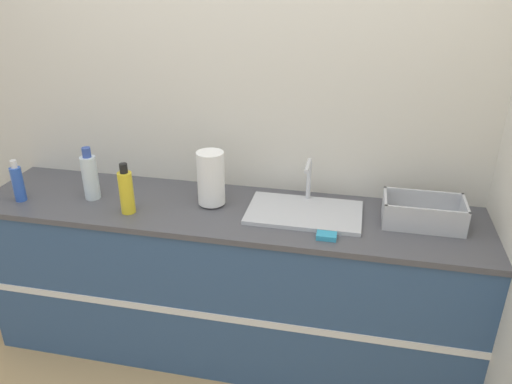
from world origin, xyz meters
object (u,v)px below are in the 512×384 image
object	(u,v)px
sink	(304,211)
bottle_clear	(90,176)
paper_towel_roll	(211,178)
bottle_yellow	(126,191)
bottle_blue	(18,183)
dish_rack	(423,215)

from	to	relation	value
sink	bottle_clear	bearing A→B (deg)	-177.24
paper_towel_roll	bottle_yellow	bearing A→B (deg)	-155.83
sink	bottle_blue	distance (m)	1.47
paper_towel_roll	dish_rack	bearing A→B (deg)	0.60
bottle_yellow	bottle_blue	bearing A→B (deg)	179.39
bottle_blue	dish_rack	bearing A→B (deg)	4.95
sink	paper_towel_roll	xyz separation A→B (m)	(-0.47, 0.01, 0.13)
sink	bottle_clear	size ratio (longest dim) A/B	1.99
paper_towel_roll	bottle_yellow	world-z (taller)	paper_towel_roll
dish_rack	bottle_clear	distance (m)	1.66
paper_towel_roll	dish_rack	size ratio (longest dim) A/B	0.76
dish_rack	bottle_blue	bearing A→B (deg)	-175.05
paper_towel_roll	bottle_clear	distance (m)	0.63
sink	bottle_blue	world-z (taller)	sink
bottle_yellow	bottle_blue	distance (m)	0.60
bottle_blue	paper_towel_roll	bearing A→B (deg)	9.46
paper_towel_roll	bottle_yellow	xyz separation A→B (m)	(-0.38, -0.17, -0.03)
dish_rack	bottle_clear	world-z (taller)	bottle_clear
bottle_yellow	paper_towel_roll	bearing A→B (deg)	24.17
paper_towel_roll	sink	bearing A→B (deg)	-0.77
bottle_clear	bottle_yellow	distance (m)	0.27
sink	bottle_yellow	xyz separation A→B (m)	(-0.85, -0.16, 0.10)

